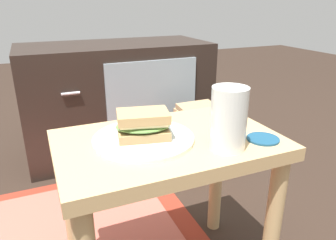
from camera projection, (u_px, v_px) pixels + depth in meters
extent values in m
cube|color=tan|center=(168.00, 145.00, 0.81)|extent=(0.56, 0.36, 0.04)
cylinder|color=tan|center=(272.00, 227.00, 0.86)|extent=(0.04, 0.04, 0.43)
cylinder|color=tan|center=(72.00, 211.00, 0.93)|extent=(0.04, 0.04, 0.43)
cylinder|color=tan|center=(216.00, 176.00, 1.11)|extent=(0.04, 0.04, 0.43)
cube|color=black|center=(117.00, 98.00, 1.72)|extent=(0.96, 0.44, 0.58)
cube|color=#8C9EA8|center=(153.00, 105.00, 1.57)|extent=(0.46, 0.01, 0.44)
cylinder|color=silver|center=(71.00, 93.00, 1.39)|extent=(0.08, 0.01, 0.01)
cylinder|color=silver|center=(76.00, 139.00, 1.46)|extent=(0.08, 0.01, 0.01)
cube|color=maroon|center=(68.00, 227.00, 1.17)|extent=(0.90, 0.66, 0.01)
cube|color=#BA5B4C|center=(68.00, 226.00, 1.17)|extent=(0.74, 0.54, 0.00)
cylinder|color=silver|center=(144.00, 139.00, 0.79)|extent=(0.25, 0.25, 0.01)
cube|color=tan|center=(143.00, 133.00, 0.79)|extent=(0.14, 0.11, 0.02)
ellipsoid|color=#608C42|center=(143.00, 126.00, 0.78)|extent=(0.15, 0.12, 0.02)
cube|color=beige|center=(143.00, 121.00, 0.78)|extent=(0.13, 0.11, 0.01)
cube|color=tan|center=(143.00, 116.00, 0.77)|extent=(0.14, 0.11, 0.02)
cylinder|color=silver|center=(229.00, 119.00, 0.73)|extent=(0.08, 0.08, 0.15)
cylinder|color=orange|center=(228.00, 123.00, 0.73)|extent=(0.08, 0.08, 0.12)
cylinder|color=white|center=(230.00, 94.00, 0.71)|extent=(0.08, 0.08, 0.01)
cylinder|color=navy|center=(263.00, 139.00, 0.80)|extent=(0.08, 0.08, 0.01)
cube|color=tan|center=(197.00, 142.00, 1.50)|extent=(0.18, 0.15, 0.32)
cube|color=tan|center=(199.00, 108.00, 1.44)|extent=(0.17, 0.13, 0.03)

